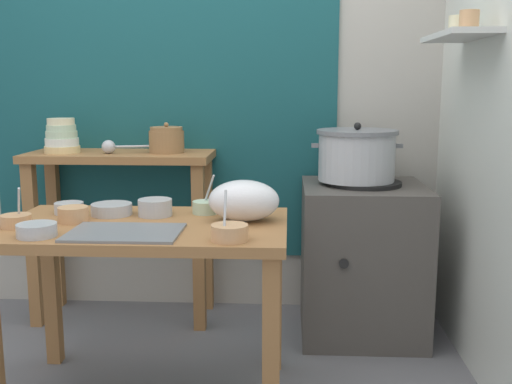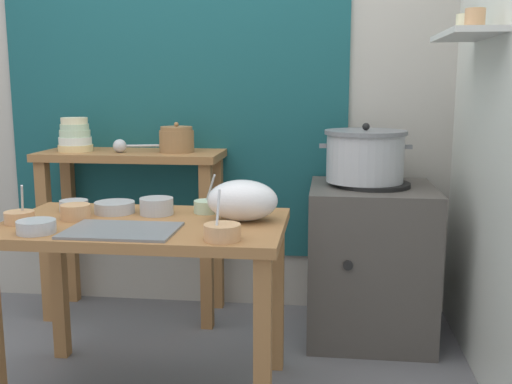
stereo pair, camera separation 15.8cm
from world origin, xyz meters
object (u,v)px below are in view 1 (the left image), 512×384
steamer_pot (357,155)px  clay_pot (167,140)px  serving_tray (125,233)px  prep_bowl_2 (230,232)px  prep_bowl_3 (16,220)px  prep_table (145,251)px  bowl_stack_enamel (62,137)px  back_shelf_table (122,194)px  stove_block (362,259)px  prep_bowl_1 (69,207)px  plastic_bag (244,201)px  prep_bowl_5 (74,214)px  prep_bowl_4 (156,207)px  ladle (111,147)px  prep_bowl_0 (112,209)px  prep_bowl_6 (37,229)px  prep_bowl_7 (205,206)px

steamer_pot → clay_pot: 0.97m
steamer_pot → serving_tray: 1.30m
prep_bowl_2 → prep_bowl_3: (-0.82, 0.16, -0.00)m
prep_table → bowl_stack_enamel: bearing=127.5°
back_shelf_table → prep_bowl_3: bearing=-98.7°
clay_pot → prep_bowl_3: size_ratio=1.17×
stove_block → clay_pot: bearing=172.6°
stove_block → prep_bowl_1: stove_block is taller
plastic_bag → prep_bowl_5: 0.67m
stove_block → prep_bowl_5: bearing=-150.0°
clay_pot → prep_table: bearing=-84.7°
clay_pot → prep_bowl_4: (0.09, -0.70, -0.21)m
back_shelf_table → prep_bowl_3: back_shelf_table is taller
prep_table → serving_tray: 0.21m
serving_tray → prep_bowl_3: size_ratio=2.59×
ladle → prep_bowl_3: (-0.11, -0.86, -0.19)m
clay_pot → prep_bowl_0: 0.73m
prep_bowl_6 → stove_block: bearing=36.5°
serving_tray → prep_bowl_4: size_ratio=2.90×
bowl_stack_enamel → prep_bowl_6: bearing=-74.3°
prep_bowl_3 → plastic_bag: bearing=9.9°
back_shelf_table → prep_bowl_1: bearing=-92.4°
stove_block → prep_bowl_6: bearing=-143.5°
bowl_stack_enamel → serving_tray: bearing=-58.9°
prep_bowl_1 → prep_bowl_5: (0.07, -0.15, 0.01)m
plastic_bag → back_shelf_table: bearing=132.4°
plastic_bag → prep_bowl_2: bearing=-95.0°
prep_bowl_6 → serving_tray: bearing=10.3°
steamer_pot → prep_bowl_1: 1.38m
prep_bowl_5 → prep_bowl_2: bearing=-21.6°
clay_pot → prep_bowl_5: (-0.20, -0.83, -0.21)m
stove_block → prep_table: bearing=-142.7°
prep_bowl_1 → clay_pot: bearing=67.9°
serving_tray → prep_bowl_6: bearing=-169.7°
prep_table → steamer_pot: size_ratio=2.47×
stove_block → prep_bowl_0: bearing=-152.8°
bowl_stack_enamel → prep_bowl_7: bearing=-36.5°
prep_bowl_5 → prep_bowl_1: bearing=116.3°
clay_pot → ladle: clay_pot is taller
back_shelf_table → prep_bowl_4: back_shelf_table is taller
clay_pot → prep_bowl_1: bearing=-112.1°
back_shelf_table → ladle: 0.26m
stove_block → serving_tray: 1.34m
bowl_stack_enamel → prep_bowl_4: 0.95m
ladle → back_shelf_table: bearing=63.6°
prep_bowl_2 → prep_bowl_3: 0.84m
ladle → prep_bowl_7: bearing=-46.1°
steamer_pot → plastic_bag: size_ratio=1.60×
serving_tray → prep_bowl_1: size_ratio=3.38×
stove_block → prep_bowl_7: prep_bowl_7 is taller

